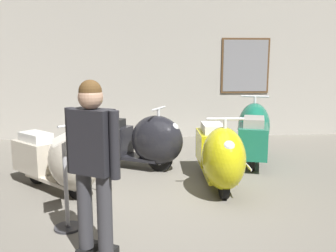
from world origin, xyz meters
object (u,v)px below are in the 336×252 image
object	(u,v)px
scooter_0	(61,161)
scooter_3	(254,131)
visitor_0	(93,158)
info_stanchion	(66,190)
scooter_2	(220,155)
scooter_1	(142,141)

from	to	relation	value
scooter_0	scooter_3	size ratio (longest dim) A/B	0.78
visitor_0	info_stanchion	xyz separation A→B (m)	(-0.35, 0.59, -0.48)
scooter_3	scooter_2	bearing A→B (deg)	166.05
scooter_3	info_stanchion	bearing A→B (deg)	150.72
scooter_1	scooter_2	bearing A→B (deg)	-16.80
scooter_2	visitor_0	distance (m)	2.23
scooter_3	info_stanchion	xyz separation A→B (m)	(-2.73, -2.53, -0.07)
visitor_0	scooter_3	bearing A→B (deg)	-7.66
visitor_0	scooter_1	bearing A→B (deg)	20.39
info_stanchion	visitor_0	bearing A→B (deg)	-59.15
scooter_2	scooter_1	bearing A→B (deg)	-133.13
scooter_3	info_stanchion	world-z (taller)	scooter_3
scooter_1	info_stanchion	size ratio (longest dim) A/B	1.63
scooter_1	scooter_3	xyz separation A→B (m)	(1.94, 0.45, 0.04)
scooter_3	visitor_0	size ratio (longest dim) A/B	1.18
scooter_2	scooter_3	xyz separation A→B (m)	(0.92, 1.48, 0.03)
scooter_1	scooter_2	distance (m)	1.45
scooter_3	visitor_0	bearing A→B (deg)	160.63
scooter_1	visitor_0	distance (m)	2.74
visitor_0	scooter_0	bearing A→B (deg)	49.98
visitor_0	scooter_2	bearing A→B (deg)	-11.98
info_stanchion	scooter_0	bearing A→B (deg)	103.58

